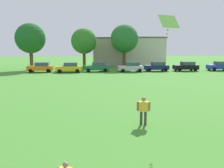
{
  "coord_description": "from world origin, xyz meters",
  "views": [
    {
      "loc": [
        -1.79,
        -2.82,
        4.3
      ],
      "look_at": [
        -0.56,
        8.7,
        2.51
      ],
      "focal_mm": 38.51,
      "sensor_mm": 36.0,
      "label": 1
    }
  ],
  "objects": [
    {
      "name": "kite",
      "position": [
        2.91,
        10.77,
        5.67
      ],
      "size": [
        1.31,
        0.91,
        1.12
      ],
      "color": "#8CD859"
    },
    {
      "name": "house_right",
      "position": [
        11.27,
        53.07,
        3.26
      ],
      "size": [
        9.61,
        7.92,
        6.51
      ],
      "color": "beige",
      "rests_on": "ground"
    },
    {
      "name": "parked_car_black_5",
      "position": [
        16.05,
        38.62,
        0.86
      ],
      "size": [
        4.3,
        2.02,
        1.68
      ],
      "rotation": [
        0.0,
        0.0,
        3.14
      ],
      "color": "black",
      "rests_on": "ground"
    },
    {
      "name": "adult_bystander",
      "position": [
        1.3,
        9.8,
        0.94
      ],
      "size": [
        0.75,
        0.38,
        1.59
      ],
      "rotation": [
        0.0,
        0.0,
        2.97
      ],
      "color": "#3F3833",
      "rests_on": "ground"
    },
    {
      "name": "parked_car_blue_6",
      "position": [
        22.46,
        38.62,
        0.86
      ],
      "size": [
        4.3,
        2.02,
        1.68
      ],
      "rotation": [
        0.0,
        0.0,
        3.14
      ],
      "color": "#1E38AD",
      "rests_on": "ground"
    },
    {
      "name": "parked_car_navy_4",
      "position": [
        10.66,
        38.86,
        0.86
      ],
      "size": [
        4.3,
        2.02,
        1.68
      ],
      "rotation": [
        0.0,
        0.0,
        3.14
      ],
      "color": "#141E4C",
      "rests_on": "ground"
    },
    {
      "name": "tree_right",
      "position": [
        -2.23,
        46.79,
        5.44
      ],
      "size": [
        5.17,
        5.17,
        8.05
      ],
      "color": "brown",
      "rests_on": "ground"
    },
    {
      "name": "tree_far_right",
      "position": [
        5.97,
        46.27,
        5.94
      ],
      "size": [
        5.65,
        5.65,
        8.8
      ],
      "color": "brown",
      "rests_on": "ground"
    },
    {
      "name": "parked_car_green_2",
      "position": [
        0.06,
        39.06,
        0.86
      ],
      "size": [
        4.3,
        2.02,
        1.68
      ],
      "rotation": [
        0.0,
        0.0,
        3.14
      ],
      "color": "#196B38",
      "rests_on": "ground"
    },
    {
      "name": "parked_car_silver_3",
      "position": [
        5.89,
        38.15,
        0.86
      ],
      "size": [
        4.3,
        2.02,
        1.68
      ],
      "rotation": [
        0.0,
        0.0,
        3.14
      ],
      "color": "silver",
      "rests_on": "ground"
    },
    {
      "name": "parked_car_yellow_1",
      "position": [
        -4.71,
        38.37,
        0.86
      ],
      "size": [
        4.3,
        2.02,
        1.68
      ],
      "rotation": [
        0.0,
        0.0,
        3.14
      ],
      "color": "yellow",
      "rests_on": "ground"
    },
    {
      "name": "house_left",
      "position": [
        5.86,
        53.07,
        3.21
      ],
      "size": [
        12.56,
        6.72,
        6.4
      ],
      "color": "tan",
      "rests_on": "ground"
    },
    {
      "name": "tree_left",
      "position": [
        -12.09,
        43.91,
        5.85
      ],
      "size": [
        5.56,
        5.56,
        8.66
      ],
      "color": "brown",
      "rests_on": "ground"
    },
    {
      "name": "parked_car_orange_0",
      "position": [
        -9.6,
        39.38,
        0.86
      ],
      "size": [
        4.3,
        2.02,
        1.68
      ],
      "rotation": [
        0.0,
        0.0,
        3.14
      ],
      "color": "orange",
      "rests_on": "ground"
    },
    {
      "name": "ground_plane",
      "position": [
        0.0,
        30.0,
        0.0
      ],
      "size": [
        160.0,
        160.0,
        0.0
      ],
      "primitive_type": "plane",
      "color": "#42842D"
    }
  ]
}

